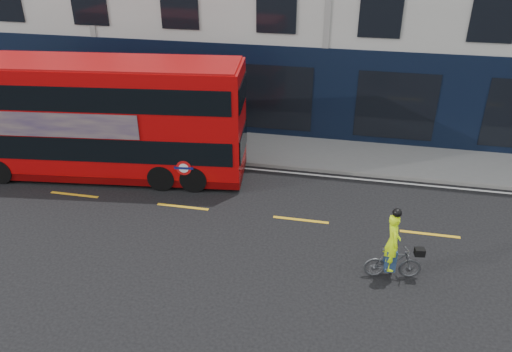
# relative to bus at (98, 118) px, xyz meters

# --- Properties ---
(ground) EXTENTS (120.00, 120.00, 0.00)m
(ground) POSITION_rel_bus_xyz_m (7.68, -3.29, -2.20)
(ground) COLOR black
(ground) RESTS_ON ground
(pavement) EXTENTS (60.00, 3.00, 0.12)m
(pavement) POSITION_rel_bus_xyz_m (7.68, 3.21, -2.14)
(pavement) COLOR gray
(pavement) RESTS_ON ground
(kerb) EXTENTS (60.00, 0.12, 0.13)m
(kerb) POSITION_rel_bus_xyz_m (7.68, 1.71, -2.14)
(kerb) COLOR slate
(kerb) RESTS_ON ground
(road_edge_line) EXTENTS (58.00, 0.10, 0.01)m
(road_edge_line) POSITION_rel_bus_xyz_m (7.68, 1.41, -2.20)
(road_edge_line) COLOR silver
(road_edge_line) RESTS_ON ground
(lane_dashes) EXTENTS (58.00, 0.12, 0.01)m
(lane_dashes) POSITION_rel_bus_xyz_m (7.68, -1.79, -2.20)
(lane_dashes) COLOR gold
(lane_dashes) RESTS_ON ground
(bus) EXTENTS (10.86, 3.64, 4.30)m
(bus) POSITION_rel_bus_xyz_m (0.00, 0.00, 0.00)
(bus) COLOR #B40708
(bus) RESTS_ON ground
(cyclist) EXTENTS (1.59, 0.67, 2.17)m
(cyclist) POSITION_rel_bus_xyz_m (10.40, -4.12, -1.46)
(cyclist) COLOR #4A4C4F
(cyclist) RESTS_ON ground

